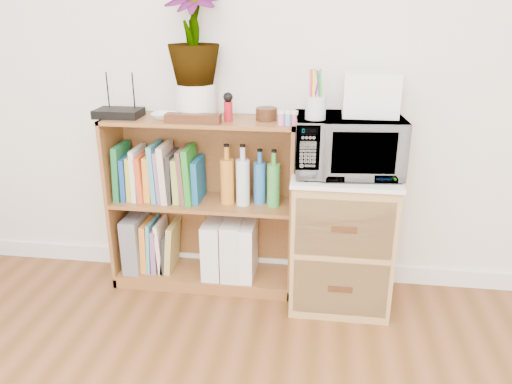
# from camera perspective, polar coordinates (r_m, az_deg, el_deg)

# --- Properties ---
(skirting_board) EXTENTS (4.00, 0.02, 0.10)m
(skirting_board) POSITION_cam_1_polar(r_m,az_deg,el_deg) (2.98, 1.50, -8.39)
(skirting_board) COLOR white
(skirting_board) RESTS_ON ground
(bookshelf) EXTENTS (1.00, 0.30, 0.95)m
(bookshelf) POSITION_cam_1_polar(r_m,az_deg,el_deg) (2.73, -6.06, -1.44)
(bookshelf) COLOR brown
(bookshelf) RESTS_ON ground
(wicker_unit) EXTENTS (0.50, 0.45, 0.70)m
(wicker_unit) POSITION_cam_1_polar(r_m,az_deg,el_deg) (2.65, 9.71, -5.38)
(wicker_unit) COLOR #9E7542
(wicker_unit) RESTS_ON ground
(microwave) EXTENTS (0.54, 0.39, 0.28)m
(microwave) POSITION_cam_1_polar(r_m,az_deg,el_deg) (2.46, 10.41, 5.29)
(microwave) COLOR white
(microwave) RESTS_ON wicker_unit
(pen_cup) EXTENTS (0.10, 0.10, 0.10)m
(pen_cup) POSITION_cam_1_polar(r_m,az_deg,el_deg) (2.34, 6.83, 9.55)
(pen_cup) COLOR silver
(pen_cup) RESTS_ON microwave
(small_appliance) EXTENTS (0.26, 0.21, 0.20)m
(small_appliance) POSITION_cam_1_polar(r_m,az_deg,el_deg) (2.46, 12.96, 10.88)
(small_appliance) COLOR white
(small_appliance) RESTS_ON microwave
(router) EXTENTS (0.23, 0.16, 0.04)m
(router) POSITION_cam_1_polar(r_m,az_deg,el_deg) (2.71, -15.42, 8.70)
(router) COLOR black
(router) RESTS_ON bookshelf
(white_bowl) EXTENTS (0.13, 0.13, 0.03)m
(white_bowl) POSITION_cam_1_polar(r_m,az_deg,el_deg) (2.61, -10.43, 8.56)
(white_bowl) COLOR white
(white_bowl) RESTS_ON bookshelf
(plant_pot) EXTENTS (0.20, 0.20, 0.17)m
(plant_pot) POSITION_cam_1_polar(r_m,az_deg,el_deg) (2.60, -6.89, 10.29)
(plant_pot) COLOR white
(plant_pot) RESTS_ON bookshelf
(potted_plant) EXTENTS (0.27, 0.27, 0.48)m
(potted_plant) POSITION_cam_1_polar(r_m,az_deg,el_deg) (2.57, -7.21, 17.48)
(potted_plant) COLOR #2D6829
(potted_plant) RESTS_ON plant_pot
(trinket_box) EXTENTS (0.28, 0.07, 0.04)m
(trinket_box) POSITION_cam_1_polar(r_m,az_deg,el_deg) (2.50, -7.21, 8.34)
(trinket_box) COLOR #3C2210
(trinket_box) RESTS_ON bookshelf
(kokeshi_doll) EXTENTS (0.04, 0.04, 0.10)m
(kokeshi_doll) POSITION_cam_1_polar(r_m,az_deg,el_deg) (2.51, -3.19, 9.17)
(kokeshi_doll) COLOR maroon
(kokeshi_doll) RESTS_ON bookshelf
(wooden_bowl) EXTENTS (0.11, 0.11, 0.06)m
(wooden_bowl) POSITION_cam_1_polar(r_m,az_deg,el_deg) (2.54, 1.19, 8.89)
(wooden_bowl) COLOR #32190D
(wooden_bowl) RESTS_ON bookshelf
(paint_jars) EXTENTS (0.12, 0.04, 0.06)m
(paint_jars) POSITION_cam_1_polar(r_m,az_deg,el_deg) (2.43, 3.67, 8.29)
(paint_jars) COLOR pink
(paint_jars) RESTS_ON bookshelf
(file_box) EXTENTS (0.10, 0.25, 0.32)m
(file_box) POSITION_cam_1_polar(r_m,az_deg,el_deg) (2.95, -13.50, -5.45)
(file_box) COLOR slate
(file_box) RESTS_ON bookshelf
(magazine_holder_left) EXTENTS (0.10, 0.25, 0.32)m
(magazine_holder_left) POSITION_cam_1_polar(r_m,az_deg,el_deg) (2.81, -4.81, -6.24)
(magazine_holder_left) COLOR silver
(magazine_holder_left) RESTS_ON bookshelf
(magazine_holder_mid) EXTENTS (0.10, 0.26, 0.33)m
(magazine_holder_mid) POSITION_cam_1_polar(r_m,az_deg,el_deg) (2.79, -2.61, -6.31)
(magazine_holder_mid) COLOR silver
(magazine_holder_mid) RESTS_ON bookshelf
(magazine_holder_right) EXTENTS (0.10, 0.25, 0.32)m
(magazine_holder_right) POSITION_cam_1_polar(r_m,az_deg,el_deg) (2.78, -1.13, -6.49)
(magazine_holder_right) COLOR white
(magazine_holder_right) RESTS_ON bookshelf
(cookbooks) EXTENTS (0.46, 0.20, 0.31)m
(cookbooks) POSITION_cam_1_polar(r_m,az_deg,el_deg) (2.74, -10.92, 1.97)
(cookbooks) COLOR #1A6231
(cookbooks) RESTS_ON bookshelf
(liquor_bottles) EXTENTS (0.47, 0.07, 0.32)m
(liquor_bottles) POSITION_cam_1_polar(r_m,az_deg,el_deg) (2.62, 0.80, 1.80)
(liquor_bottles) COLOR orange
(liquor_bottles) RESTS_ON bookshelf
(lower_books) EXTENTS (0.20, 0.19, 0.29)m
(lower_books) POSITION_cam_1_polar(r_m,az_deg,el_deg) (2.92, -10.91, -6.05)
(lower_books) COLOR orange
(lower_books) RESTS_ON bookshelf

